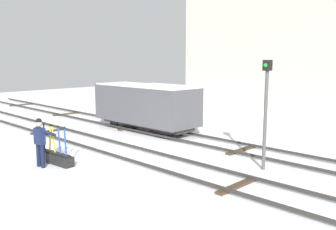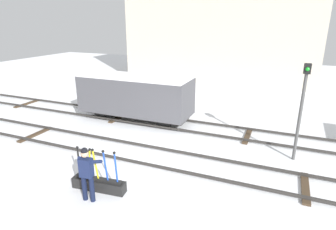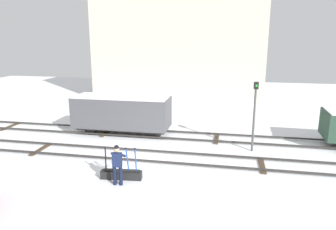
# 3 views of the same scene
# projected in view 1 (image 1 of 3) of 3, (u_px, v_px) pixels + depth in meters

# --- Properties ---
(ground_plane) EXTENTS (60.00, 60.00, 0.00)m
(ground_plane) POSITION_uv_depth(u_px,v_px,m) (118.00, 152.00, 15.16)
(ground_plane) COLOR white
(track_main_line) EXTENTS (44.00, 1.94, 0.18)m
(track_main_line) POSITION_uv_depth(u_px,v_px,m) (118.00, 149.00, 15.14)
(track_main_line) COLOR #2D2B28
(track_main_line) RESTS_ON ground_plane
(track_siding_near) EXTENTS (44.00, 1.94, 0.18)m
(track_siding_near) POSITION_uv_depth(u_px,v_px,m) (180.00, 136.00, 17.77)
(track_siding_near) COLOR #2D2B28
(track_siding_near) RESTS_ON ground_plane
(switch_lever_frame) EXTENTS (1.83, 0.54, 1.45)m
(switch_lever_frame) POSITION_uv_depth(u_px,v_px,m) (55.00, 157.00, 13.50)
(switch_lever_frame) COLOR black
(switch_lever_frame) RESTS_ON ground_plane
(rail_worker) EXTENTS (0.58, 0.68, 1.76)m
(rail_worker) POSITION_uv_depth(u_px,v_px,m) (40.00, 139.00, 12.95)
(rail_worker) COLOR #111831
(rail_worker) RESTS_ON ground_plane
(signal_post) EXTENTS (0.24, 0.32, 3.77)m
(signal_post) POSITION_uv_depth(u_px,v_px,m) (266.00, 103.00, 12.43)
(signal_post) COLOR #4C4C4C
(signal_post) RESTS_ON ground_plane
(apartment_building) EXTENTS (16.69, 6.70, 10.37)m
(apartment_building) POSITION_uv_depth(u_px,v_px,m) (297.00, 39.00, 27.38)
(apartment_building) COLOR beige
(apartment_building) RESTS_ON ground_plane
(freight_car_mid_siding) EXTENTS (6.02, 2.17, 2.44)m
(freight_car_mid_siding) POSITION_uv_depth(u_px,v_px,m) (146.00, 105.00, 19.27)
(freight_car_mid_siding) COLOR #2D2B28
(freight_car_mid_siding) RESTS_ON ground_plane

